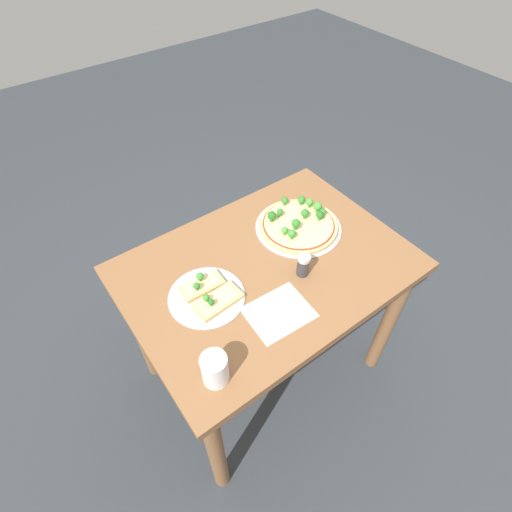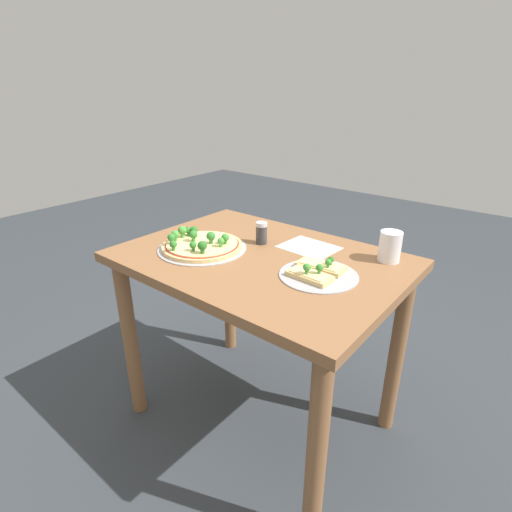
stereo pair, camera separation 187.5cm
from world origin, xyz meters
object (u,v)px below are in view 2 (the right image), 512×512
dining_table (260,287)px  pizza_tray_slice (317,272)px  drinking_cup (390,246)px  pizza_tray_whole (201,245)px  condiment_shaker (261,233)px

dining_table → pizza_tray_slice: bearing=178.6°
dining_table → drinking_cup: size_ratio=9.31×
pizza_tray_whole → drinking_cup: drinking_cup is taller
drinking_cup → condiment_shaker: drinking_cup is taller
pizza_tray_slice → drinking_cup: 0.30m
dining_table → pizza_tray_slice: (-0.24, 0.01, 0.14)m
pizza_tray_slice → drinking_cup: drinking_cup is taller
dining_table → drinking_cup: (-0.38, -0.25, 0.18)m
drinking_cup → condiment_shaker: size_ratio=1.25×
pizza_tray_whole → pizza_tray_slice: 0.47m
dining_table → pizza_tray_whole: pizza_tray_whole is taller
drinking_cup → condiment_shaker: 0.48m
condiment_shaker → pizza_tray_whole: bearing=52.9°
pizza_tray_slice → condiment_shaker: condiment_shaker is taller
pizza_tray_whole → drinking_cup: (-0.60, -0.34, 0.04)m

